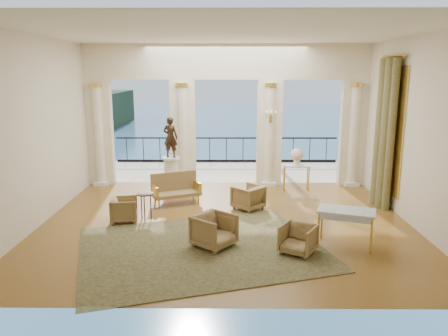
{
  "coord_description": "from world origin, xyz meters",
  "views": [
    {
      "loc": [
        0.04,
        -10.23,
        3.66
      ],
      "look_at": [
        -0.04,
        0.6,
        1.25
      ],
      "focal_mm": 35.0,
      "sensor_mm": 36.0,
      "label": 1
    }
  ],
  "objects_px": {
    "game_table": "(346,213)",
    "console_table": "(296,170)",
    "armchair_c": "(248,196)",
    "statue": "(170,137)",
    "armchair_a": "(214,229)",
    "armchair_d": "(124,208)",
    "settee": "(176,188)",
    "armchair_b": "(298,238)",
    "side_table": "(145,197)",
    "pedestal": "(171,175)"
  },
  "relations": [
    {
      "from": "armchair_a",
      "to": "game_table",
      "type": "relative_size",
      "value": 0.59
    },
    {
      "from": "armchair_a",
      "to": "side_table",
      "type": "bearing_deg",
      "value": 85.44
    },
    {
      "from": "armchair_b",
      "to": "side_table",
      "type": "bearing_deg",
      "value": -179.2
    },
    {
      "from": "side_table",
      "to": "game_table",
      "type": "bearing_deg",
      "value": -19.52
    },
    {
      "from": "armchair_b",
      "to": "statue",
      "type": "relative_size",
      "value": 0.54
    },
    {
      "from": "armchair_b",
      "to": "console_table",
      "type": "distance_m",
      "value": 4.94
    },
    {
      "from": "armchair_b",
      "to": "pedestal",
      "type": "distance_m",
      "value": 5.66
    },
    {
      "from": "armchair_a",
      "to": "game_table",
      "type": "xyz_separation_m",
      "value": [
        2.8,
        0.08,
        0.33
      ]
    },
    {
      "from": "armchair_c",
      "to": "side_table",
      "type": "height_order",
      "value": "armchair_c"
    },
    {
      "from": "console_table",
      "to": "side_table",
      "type": "height_order",
      "value": "console_table"
    },
    {
      "from": "armchair_c",
      "to": "game_table",
      "type": "bearing_deg",
      "value": 82.06
    },
    {
      "from": "armchair_b",
      "to": "statue",
      "type": "xyz_separation_m",
      "value": [
        -3.18,
        4.68,
        1.37
      ]
    },
    {
      "from": "armchair_b",
      "to": "pedestal",
      "type": "xyz_separation_m",
      "value": [
        -3.18,
        4.68,
        0.19
      ]
    },
    {
      "from": "pedestal",
      "to": "side_table",
      "type": "height_order",
      "value": "pedestal"
    },
    {
      "from": "armchair_b",
      "to": "console_table",
      "type": "xyz_separation_m",
      "value": [
        0.71,
        4.88,
        0.33
      ]
    },
    {
      "from": "statue",
      "to": "armchair_c",
      "type": "bearing_deg",
      "value": 157.48
    },
    {
      "from": "armchair_c",
      "to": "statue",
      "type": "bearing_deg",
      "value": -82.76
    },
    {
      "from": "settee",
      "to": "armchair_a",
      "type": "bearing_deg",
      "value": -92.85
    },
    {
      "from": "armchair_d",
      "to": "statue",
      "type": "relative_size",
      "value": 0.54
    },
    {
      "from": "armchair_a",
      "to": "side_table",
      "type": "height_order",
      "value": "armchair_a"
    },
    {
      "from": "armchair_a",
      "to": "armchair_b",
      "type": "height_order",
      "value": "armchair_a"
    },
    {
      "from": "statue",
      "to": "side_table",
      "type": "distance_m",
      "value": 2.89
    },
    {
      "from": "statue",
      "to": "armchair_a",
      "type": "bearing_deg",
      "value": 123.02
    },
    {
      "from": "console_table",
      "to": "pedestal",
      "type": "bearing_deg",
      "value": -175.95
    },
    {
      "from": "statue",
      "to": "console_table",
      "type": "relative_size",
      "value": 1.45
    },
    {
      "from": "armchair_a",
      "to": "statue",
      "type": "distance_m",
      "value": 4.77
    },
    {
      "from": "armchair_d",
      "to": "settee",
      "type": "distance_m",
      "value": 1.87
    },
    {
      "from": "armchair_d",
      "to": "side_table",
      "type": "xyz_separation_m",
      "value": [
        0.52,
        0.09,
        0.26
      ]
    },
    {
      "from": "armchair_a",
      "to": "pedestal",
      "type": "relative_size",
      "value": 0.72
    },
    {
      "from": "armchair_a",
      "to": "settee",
      "type": "xyz_separation_m",
      "value": [
        -1.18,
        3.12,
        0.04
      ]
    },
    {
      "from": "pedestal",
      "to": "side_table",
      "type": "xyz_separation_m",
      "value": [
        -0.32,
        -2.65,
        0.07
      ]
    },
    {
      "from": "settee",
      "to": "console_table",
      "type": "bearing_deg",
      "value": -1.99
    },
    {
      "from": "armchair_a",
      "to": "armchair_c",
      "type": "height_order",
      "value": "armchair_a"
    },
    {
      "from": "armchair_d",
      "to": "pedestal",
      "type": "height_order",
      "value": "pedestal"
    },
    {
      "from": "armchair_a",
      "to": "settee",
      "type": "height_order",
      "value": "settee"
    },
    {
      "from": "game_table",
      "to": "console_table",
      "type": "distance_m",
      "value": 4.48
    },
    {
      "from": "armchair_c",
      "to": "pedestal",
      "type": "distance_m",
      "value": 2.88
    },
    {
      "from": "settee",
      "to": "statue",
      "type": "bearing_deg",
      "value": 78.65
    },
    {
      "from": "game_table",
      "to": "console_table",
      "type": "bearing_deg",
      "value": 114.2
    },
    {
      "from": "armchair_c",
      "to": "statue",
      "type": "height_order",
      "value": "statue"
    },
    {
      "from": "armchair_d",
      "to": "game_table",
      "type": "bearing_deg",
      "value": -116.45
    },
    {
      "from": "armchair_d",
      "to": "pedestal",
      "type": "xyz_separation_m",
      "value": [
        0.84,
        2.74,
        0.19
      ]
    },
    {
      "from": "armchair_b",
      "to": "armchair_a",
      "type": "bearing_deg",
      "value": -159.88
    },
    {
      "from": "statue",
      "to": "console_table",
      "type": "xyz_separation_m",
      "value": [
        3.88,
        0.2,
        -1.04
      ]
    },
    {
      "from": "settee",
      "to": "statue",
      "type": "distance_m",
      "value": 1.79
    },
    {
      "from": "console_table",
      "to": "game_table",
      "type": "bearing_deg",
      "value": -84.22
    },
    {
      "from": "side_table",
      "to": "console_table",
      "type": "bearing_deg",
      "value": 34.13
    },
    {
      "from": "armchair_d",
      "to": "game_table",
      "type": "xyz_separation_m",
      "value": [
        5.09,
        -1.53,
        0.39
      ]
    },
    {
      "from": "armchair_a",
      "to": "game_table",
      "type": "bearing_deg",
      "value": -49.07
    },
    {
      "from": "armchair_c",
      "to": "armchair_b",
      "type": "bearing_deg",
      "value": 61.16
    }
  ]
}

